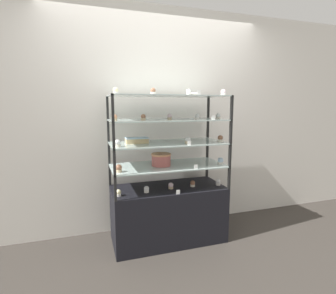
% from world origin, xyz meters
% --- Properties ---
extents(ground_plane, '(20.00, 20.00, 0.00)m').
position_xyz_m(ground_plane, '(0.00, 0.00, 0.00)').
color(ground_plane, '#38332D').
extents(back_wall, '(8.00, 0.05, 2.60)m').
position_xyz_m(back_wall, '(0.00, 0.42, 1.30)').
color(back_wall, silver).
rests_on(back_wall, ground_plane).
extents(display_base, '(1.21, 0.55, 0.61)m').
position_xyz_m(display_base, '(0.00, 0.00, 0.30)').
color(display_base, black).
rests_on(display_base, ground_plane).
extents(display_riser_lower, '(1.21, 0.55, 0.24)m').
position_xyz_m(display_riser_lower, '(0.00, 0.00, 0.84)').
color(display_riser_lower, black).
rests_on(display_riser_lower, display_base).
extents(display_riser_middle, '(1.21, 0.55, 0.24)m').
position_xyz_m(display_riser_middle, '(0.00, 0.00, 1.08)').
color(display_riser_middle, black).
rests_on(display_riser_middle, display_riser_lower).
extents(display_riser_upper, '(1.21, 0.55, 0.24)m').
position_xyz_m(display_riser_upper, '(0.00, 0.00, 1.32)').
color(display_riser_upper, black).
rests_on(display_riser_upper, display_riser_middle).
extents(display_riser_top, '(1.21, 0.55, 0.24)m').
position_xyz_m(display_riser_top, '(0.00, 0.00, 1.57)').
color(display_riser_top, black).
rests_on(display_riser_top, display_riser_upper).
extents(layer_cake_centerpiece, '(0.21, 0.21, 0.13)m').
position_xyz_m(layer_cake_centerpiece, '(-0.08, 0.00, 0.91)').
color(layer_cake_centerpiece, '#C66660').
rests_on(layer_cake_centerpiece, display_riser_lower).
extents(sheet_cake_frosted, '(0.23, 0.13, 0.06)m').
position_xyz_m(sheet_cake_frosted, '(-0.32, 0.05, 1.12)').
color(sheet_cake_frosted, '#DBBC84').
rests_on(sheet_cake_frosted, display_riser_middle).
extents(cupcake_0, '(0.05, 0.05, 0.07)m').
position_xyz_m(cupcake_0, '(-0.55, -0.13, 0.64)').
color(cupcake_0, white).
rests_on(cupcake_0, display_base).
extents(cupcake_1, '(0.05, 0.05, 0.07)m').
position_xyz_m(cupcake_1, '(-0.26, -0.11, 0.64)').
color(cupcake_1, white).
rests_on(cupcake_1, display_base).
extents(cupcake_2, '(0.05, 0.05, 0.07)m').
position_xyz_m(cupcake_2, '(0.01, -0.07, 0.64)').
color(cupcake_2, '#CCB28C').
rests_on(cupcake_2, display_base).
extents(cupcake_3, '(0.05, 0.05, 0.07)m').
position_xyz_m(cupcake_3, '(0.26, -0.07, 0.64)').
color(cupcake_3, beige).
rests_on(cupcake_3, display_base).
extents(cupcake_4, '(0.05, 0.05, 0.07)m').
position_xyz_m(cupcake_4, '(0.55, -0.10, 0.64)').
color(cupcake_4, white).
rests_on(cupcake_4, display_base).
extents(price_tag_0, '(0.04, 0.00, 0.04)m').
position_xyz_m(price_tag_0, '(0.02, -0.25, 0.63)').
color(price_tag_0, white).
rests_on(price_tag_0, display_base).
extents(cupcake_5, '(0.06, 0.06, 0.08)m').
position_xyz_m(cupcake_5, '(-0.54, -0.15, 0.88)').
color(cupcake_5, '#CCB28C').
rests_on(cupcake_5, display_riser_lower).
extents(cupcake_6, '(0.06, 0.06, 0.08)m').
position_xyz_m(cupcake_6, '(0.55, -0.14, 0.88)').
color(cupcake_6, white).
rests_on(cupcake_6, display_riser_lower).
extents(price_tag_1, '(0.04, 0.00, 0.04)m').
position_xyz_m(price_tag_1, '(0.21, -0.25, 0.87)').
color(price_tag_1, white).
rests_on(price_tag_1, display_riser_lower).
extents(cupcake_7, '(0.06, 0.06, 0.07)m').
position_xyz_m(cupcake_7, '(-0.54, -0.15, 1.13)').
color(cupcake_7, beige).
rests_on(cupcake_7, display_riser_middle).
extents(cupcake_8, '(0.06, 0.06, 0.07)m').
position_xyz_m(cupcake_8, '(0.17, -0.14, 1.13)').
color(cupcake_8, '#CCB28C').
rests_on(cupcake_8, display_riser_middle).
extents(cupcake_9, '(0.06, 0.06, 0.07)m').
position_xyz_m(cupcake_9, '(0.55, -0.12, 1.13)').
color(cupcake_9, beige).
rests_on(cupcake_9, display_riser_middle).
extents(price_tag_2, '(0.04, 0.00, 0.04)m').
position_xyz_m(price_tag_2, '(0.14, -0.25, 1.12)').
color(price_tag_2, white).
rests_on(price_tag_2, display_riser_middle).
extents(cupcake_10, '(0.05, 0.05, 0.06)m').
position_xyz_m(cupcake_10, '(-0.56, -0.11, 1.37)').
color(cupcake_10, '#CCB28C').
rests_on(cupcake_10, display_riser_upper).
extents(cupcake_11, '(0.05, 0.05, 0.06)m').
position_xyz_m(cupcake_11, '(-0.28, -0.10, 1.37)').
color(cupcake_11, '#CCB28C').
rests_on(cupcake_11, display_riser_upper).
extents(cupcake_12, '(0.05, 0.05, 0.06)m').
position_xyz_m(cupcake_12, '(0.00, -0.05, 1.37)').
color(cupcake_12, '#CCB28C').
rests_on(cupcake_12, display_riser_upper).
extents(cupcake_13, '(0.05, 0.05, 0.06)m').
position_xyz_m(cupcake_13, '(0.28, -0.11, 1.37)').
color(cupcake_13, white).
rests_on(cupcake_13, display_riser_upper).
extents(cupcake_14, '(0.05, 0.05, 0.06)m').
position_xyz_m(cupcake_14, '(0.55, -0.06, 1.37)').
color(cupcake_14, beige).
rests_on(cupcake_14, display_riser_upper).
extents(price_tag_3, '(0.04, 0.00, 0.04)m').
position_xyz_m(price_tag_3, '(0.39, -0.25, 1.36)').
color(price_tag_3, white).
rests_on(price_tag_3, display_riser_upper).
extents(cupcake_15, '(0.05, 0.05, 0.06)m').
position_xyz_m(cupcake_15, '(-0.54, -0.10, 1.61)').
color(cupcake_15, white).
rests_on(cupcake_15, display_riser_top).
extents(cupcake_16, '(0.05, 0.05, 0.06)m').
position_xyz_m(cupcake_16, '(-0.20, -0.14, 1.61)').
color(cupcake_16, white).
rests_on(cupcake_16, display_riser_top).
extents(cupcake_17, '(0.05, 0.05, 0.06)m').
position_xyz_m(cupcake_17, '(0.20, -0.08, 1.61)').
color(cupcake_17, white).
rests_on(cupcake_17, display_riser_top).
extents(cupcake_18, '(0.05, 0.05, 0.06)m').
position_xyz_m(cupcake_18, '(0.55, -0.15, 1.61)').
color(cupcake_18, white).
rests_on(cupcake_18, display_riser_top).
extents(price_tag_4, '(0.04, 0.00, 0.04)m').
position_xyz_m(price_tag_4, '(0.23, -0.25, 1.60)').
color(price_tag_4, white).
rests_on(price_tag_4, display_riser_top).
extents(donut_glazed, '(0.12, 0.12, 0.03)m').
position_xyz_m(donut_glazed, '(0.28, -0.02, 1.60)').
color(donut_glazed, '#EFE5CC').
rests_on(donut_glazed, display_riser_top).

